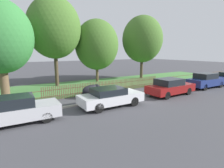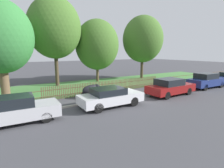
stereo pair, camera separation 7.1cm
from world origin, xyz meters
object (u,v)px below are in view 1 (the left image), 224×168
at_px(tree_mid_park, 97,45).
at_px(tree_far_left, 142,39).
at_px(parked_car_white_van, 206,80).
at_px(covered_motorcycle, 93,90).
at_px(parked_car_navy_estate, 110,97).
at_px(tree_behind_motorcycle, 54,28).
at_px(parked_car_black_saloon, 17,110).
at_px(parked_car_red_compact, 170,87).

relative_size(tree_mid_park, tree_far_left, 0.89).
bearing_deg(tree_mid_park, parked_car_white_van, -50.63).
bearing_deg(covered_motorcycle, parked_car_navy_estate, -88.49).
height_order(covered_motorcycle, tree_mid_park, tree_mid_park).
height_order(parked_car_navy_estate, parked_car_white_van, parked_car_white_van).
xyz_separation_m(parked_car_white_van, tree_behind_motorcycle, (-12.87, 9.34, 5.36)).
distance_m(parked_car_navy_estate, tree_behind_motorcycle, 11.00).
bearing_deg(tree_behind_motorcycle, parked_car_black_saloon, -115.67).
relative_size(parked_car_navy_estate, tree_far_left, 0.52).
height_order(parked_car_red_compact, tree_far_left, tree_far_left).
xyz_separation_m(parked_car_black_saloon, tree_far_left, (16.17, 8.75, 4.66)).
bearing_deg(parked_car_red_compact, covered_motorcycle, 155.55).
bearing_deg(parked_car_navy_estate, parked_car_white_van, 1.38).
height_order(parked_car_navy_estate, tree_mid_park, tree_mid_park).
bearing_deg(tree_mid_park, parked_car_red_compact, -77.70).
bearing_deg(tree_far_left, tree_mid_park, 173.15).
xyz_separation_m(parked_car_navy_estate, parked_car_white_van, (11.72, 0.14, 0.10)).
relative_size(parked_car_navy_estate, parked_car_red_compact, 0.98).
bearing_deg(parked_car_white_van, covered_motorcycle, 169.32).
xyz_separation_m(parked_car_navy_estate, parked_car_red_compact, (6.02, -0.01, 0.05)).
bearing_deg(tree_behind_motorcycle, covered_motorcycle, -80.95).
bearing_deg(parked_car_red_compact, parked_car_navy_estate, 179.00).
bearing_deg(covered_motorcycle, tree_mid_park, 60.65).
relative_size(parked_car_white_van, tree_behind_motorcycle, 0.48).
xyz_separation_m(parked_car_navy_estate, tree_mid_park, (3.91, 9.66, 3.84)).
xyz_separation_m(parked_car_black_saloon, parked_car_red_compact, (11.68, -0.13, 0.02)).
height_order(parked_car_navy_estate, tree_behind_motorcycle, tree_behind_motorcycle).
relative_size(parked_car_white_van, tree_mid_park, 0.60).
relative_size(tree_behind_motorcycle, tree_mid_park, 1.23).
relative_size(parked_car_black_saloon, tree_mid_park, 0.56).
bearing_deg(parked_car_white_van, parked_car_red_compact, -177.18).
xyz_separation_m(parked_car_red_compact, covered_motorcycle, (-6.08, 2.65, -0.06)).
bearing_deg(parked_car_navy_estate, covered_motorcycle, 92.04).
xyz_separation_m(parked_car_navy_estate, tree_far_left, (10.51, 8.87, 4.70)).
bearing_deg(covered_motorcycle, parked_car_white_van, -11.81).
bearing_deg(parked_car_white_van, parked_car_navy_estate, -178.02).
bearing_deg(parked_car_red_compact, tree_behind_motorcycle, 126.16).
relative_size(parked_car_red_compact, covered_motorcycle, 2.33).
bearing_deg(covered_motorcycle, tree_far_left, 30.66).
bearing_deg(parked_car_black_saloon, tree_mid_park, 46.81).
bearing_deg(parked_car_black_saloon, parked_car_red_compact, 1.26).
distance_m(parked_car_navy_estate, parked_car_white_van, 11.72).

